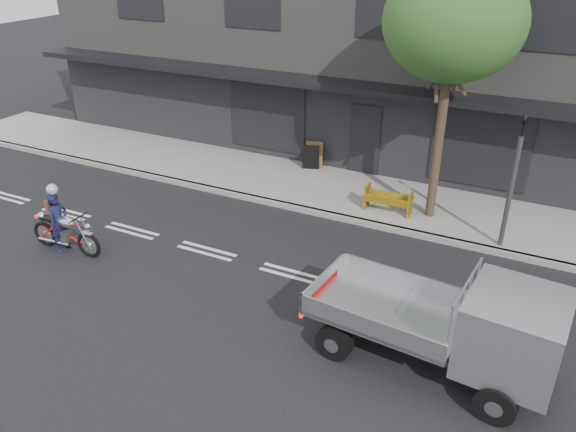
# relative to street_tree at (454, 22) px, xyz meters

# --- Properties ---
(ground) EXTENTS (80.00, 80.00, 0.00)m
(ground) POSITION_rel_street_tree_xyz_m (-2.20, -4.20, -5.28)
(ground) COLOR black
(ground) RESTS_ON ground
(sidewalk) EXTENTS (32.00, 3.20, 0.15)m
(sidewalk) POSITION_rel_street_tree_xyz_m (-2.20, 0.50, -5.20)
(sidewalk) COLOR gray
(sidewalk) RESTS_ON ground
(kerb) EXTENTS (32.00, 0.20, 0.15)m
(kerb) POSITION_rel_street_tree_xyz_m (-2.20, -1.10, -5.20)
(kerb) COLOR gray
(kerb) RESTS_ON ground
(building_main) EXTENTS (26.00, 10.00, 8.00)m
(building_main) POSITION_rel_street_tree_xyz_m (-2.20, 7.10, -1.28)
(building_main) COLOR slate
(building_main) RESTS_ON ground
(street_tree) EXTENTS (3.40, 3.40, 6.74)m
(street_tree) POSITION_rel_street_tree_xyz_m (0.00, 0.00, 0.00)
(street_tree) COLOR #382B21
(street_tree) RESTS_ON ground
(traffic_light_pole) EXTENTS (0.12, 0.12, 3.50)m
(traffic_light_pole) POSITION_rel_street_tree_xyz_m (2.00, -0.85, -3.63)
(traffic_light_pole) COLOR #2D2D30
(traffic_light_pole) RESTS_ON ground
(motorcycle) EXTENTS (2.10, 0.61, 1.08)m
(motorcycle) POSITION_rel_street_tree_xyz_m (-7.73, -5.73, -4.72)
(motorcycle) COLOR black
(motorcycle) RESTS_ON ground
(rider) EXTENTS (0.40, 0.58, 1.54)m
(rider) POSITION_rel_street_tree_xyz_m (-7.88, -5.73, -4.51)
(rider) COLOR #141638
(rider) RESTS_ON ground
(flatbed_ute) EXTENTS (4.51, 2.17, 2.02)m
(flatbed_ute) POSITION_rel_street_tree_xyz_m (2.32, -5.87, -4.12)
(flatbed_ute) COLOR black
(flatbed_ute) RESTS_ON ground
(construction_barrier) EXTENTS (1.35, 0.58, 0.74)m
(construction_barrier) POSITION_rel_street_tree_xyz_m (-1.12, -0.50, -4.76)
(construction_barrier) COLOR yellow
(construction_barrier) RESTS_ON sidewalk
(sandwich_board) EXTENTS (0.64, 0.52, 0.88)m
(sandwich_board) POSITION_rel_street_tree_xyz_m (-4.32, 1.54, -4.69)
(sandwich_board) COLOR black
(sandwich_board) RESTS_ON sidewalk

